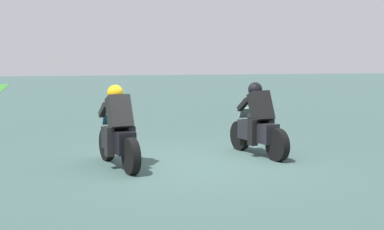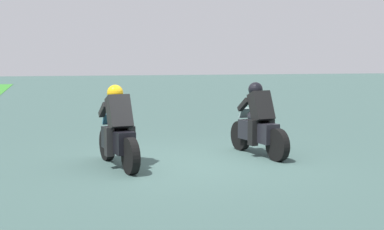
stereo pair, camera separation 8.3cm
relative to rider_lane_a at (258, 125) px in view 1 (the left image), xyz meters
The scene contains 3 objects.
ground_plane 1.70m from the rider_lane_a, 103.54° to the left, with size 120.00×120.00×0.00m, color #38534E.
rider_lane_a is the anchor object (origin of this frame).
rider_lane_b 2.96m from the rider_lane_a, 96.31° to the left, with size 2.04×0.60×1.51m.
Camera 1 is at (-9.16, 2.80, 1.94)m, focal length 47.58 mm.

